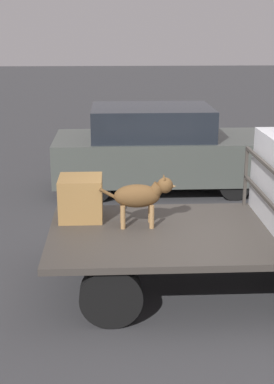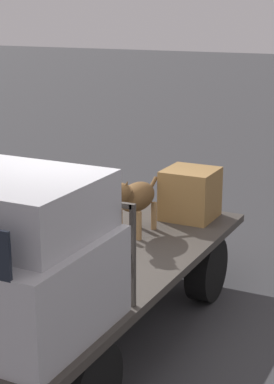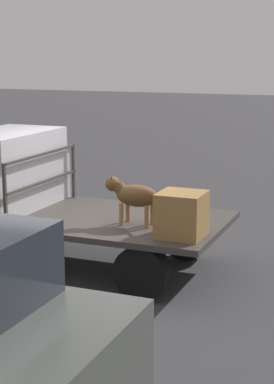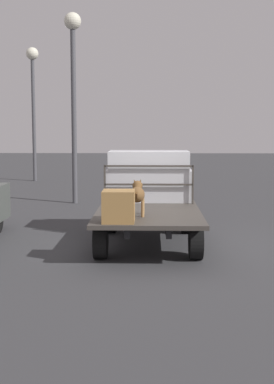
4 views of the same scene
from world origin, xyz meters
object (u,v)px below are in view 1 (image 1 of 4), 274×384
Objects in this scene: flatbed_truck at (210,244)px; parked_sedan at (159,149)px; cargo_crate at (81,198)px; dog at (142,195)px.

parked_sedan reaches higher than flatbed_truck.
cargo_crate reaches higher than flatbed_truck.
flatbed_truck is 1.05m from dog.
parked_sedan reaches higher than cargo_crate.
parked_sedan is (-0.26, 4.29, 0.27)m from flatbed_truck.
parked_sedan is at bearing 70.10° from cargo_crate.
dog is at bearing 165.78° from flatbed_truck.
flatbed_truck is 0.94× the size of parked_sedan.
parked_sedan is at bearing 93.51° from flatbed_truck.
flatbed_truck is 4.31m from parked_sedan.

